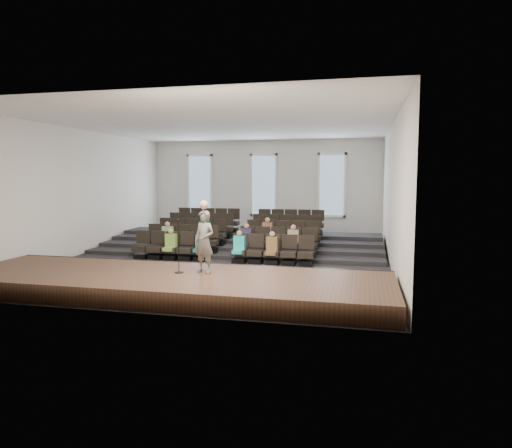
% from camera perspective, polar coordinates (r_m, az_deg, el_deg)
% --- Properties ---
extents(ground, '(14.00, 14.00, 0.00)m').
position_cam_1_polar(ground, '(17.28, -3.91, -4.46)').
color(ground, black).
rests_on(ground, ground).
extents(ceiling, '(12.00, 14.00, 0.02)m').
position_cam_1_polar(ceiling, '(17.11, -4.03, 12.29)').
color(ceiling, white).
rests_on(ceiling, ground).
extents(wall_back, '(12.00, 0.04, 5.00)m').
position_cam_1_polar(wall_back, '(23.81, 0.99, 4.43)').
color(wall_back, silver).
rests_on(wall_back, ground).
extents(wall_front, '(12.00, 0.04, 5.00)m').
position_cam_1_polar(wall_front, '(10.51, -15.26, 2.45)').
color(wall_front, silver).
rests_on(wall_front, ground).
extents(wall_left, '(0.04, 14.00, 5.00)m').
position_cam_1_polar(wall_left, '(19.64, -21.06, 3.75)').
color(wall_left, silver).
rests_on(wall_left, ground).
extents(wall_right, '(0.04, 14.00, 5.00)m').
position_cam_1_polar(wall_right, '(16.30, 16.75, 3.54)').
color(wall_right, silver).
rests_on(wall_right, ground).
extents(stage, '(11.80, 3.60, 0.50)m').
position_cam_1_polar(stage, '(12.54, -10.79, -7.33)').
color(stage, '#472C1E').
rests_on(stage, ground).
extents(stage_lip, '(11.80, 0.06, 0.52)m').
position_cam_1_polar(stage_lip, '(14.14, -7.88, -5.78)').
color(stage_lip, black).
rests_on(stage_lip, ground).
extents(risers, '(11.80, 4.80, 0.60)m').
position_cam_1_polar(risers, '(20.26, -1.30, -2.36)').
color(risers, black).
rests_on(risers, ground).
extents(seating_rows, '(6.80, 4.70, 1.67)m').
position_cam_1_polar(seating_rows, '(18.63, -2.54, -1.58)').
color(seating_rows, black).
rests_on(seating_rows, ground).
extents(windows, '(8.44, 0.10, 3.24)m').
position_cam_1_polar(windows, '(23.74, 0.96, 4.91)').
color(windows, white).
rests_on(windows, wall_back).
extents(audience, '(5.45, 2.64, 1.10)m').
position_cam_1_polar(audience, '(17.34, -3.47, -1.75)').
color(audience, '#83B347').
rests_on(audience, seating_rows).
extents(speaker, '(0.72, 0.59, 1.70)m').
position_cam_1_polar(speaker, '(12.45, -6.48, -2.20)').
color(speaker, slate).
rests_on(speaker, stage).
extents(mic_stand, '(0.24, 0.24, 1.46)m').
position_cam_1_polar(mic_stand, '(12.58, -9.64, -4.08)').
color(mic_stand, black).
rests_on(mic_stand, stage).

